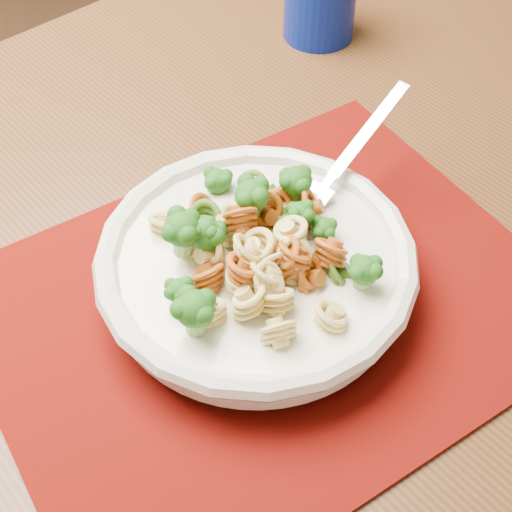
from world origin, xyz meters
TOP-DOWN VIEW (x-y plane):
  - dining_table at (0.31, -0.74)m, footprint 1.30×0.86m
  - placemat at (0.24, -0.83)m, footprint 0.49×0.41m
  - pasta_bowl at (0.24, -0.81)m, footprint 0.26×0.26m
  - pasta_broccoli_heap at (0.24, -0.81)m, footprint 0.22×0.22m
  - fork at (0.32, -0.80)m, footprint 0.18×0.06m

SIDE VIEW (x-z plane):
  - dining_table at x=0.31m, z-range 0.27..1.06m
  - placemat at x=0.24m, z-range 0.78..0.79m
  - pasta_bowl at x=0.24m, z-range 0.79..0.84m
  - fork at x=0.32m, z-range 0.79..0.87m
  - pasta_broccoli_heap at x=0.24m, z-range 0.80..0.86m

